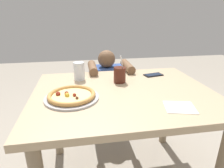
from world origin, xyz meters
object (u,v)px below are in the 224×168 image
object	(u,v)px
water_cup_clear	(79,71)
diner_seated	(107,95)
drink_cup_colored	(120,75)
pizza_near	(72,96)
cell_phone	(153,75)

from	to	relation	value
water_cup_clear	diner_seated	xyz separation A→B (m)	(0.27, 0.41, -0.41)
drink_cup_colored	pizza_near	bearing A→B (deg)	-145.54
pizza_near	diner_seated	bearing A→B (deg)	66.85
pizza_near	water_cup_clear	distance (m)	0.35
pizza_near	drink_cup_colored	xyz separation A→B (m)	(0.34, 0.24, 0.04)
pizza_near	water_cup_clear	world-z (taller)	water_cup_clear
drink_cup_colored	cell_phone	bearing A→B (deg)	19.81
pizza_near	water_cup_clear	size ratio (longest dim) A/B	2.39
pizza_near	diner_seated	size ratio (longest dim) A/B	0.37
pizza_near	diner_seated	xyz separation A→B (m)	(0.32, 0.75, -0.35)
cell_phone	diner_seated	distance (m)	0.62
drink_cup_colored	water_cup_clear	world-z (taller)	drink_cup_colored
pizza_near	drink_cup_colored	size ratio (longest dim) A/B	1.63
pizza_near	cell_phone	distance (m)	0.73
cell_phone	diner_seated	size ratio (longest dim) A/B	0.18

